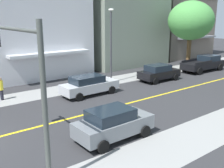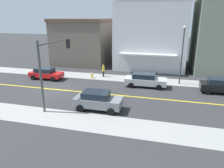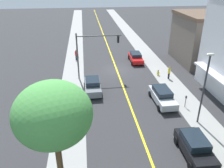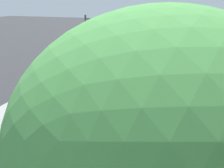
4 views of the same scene
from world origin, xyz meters
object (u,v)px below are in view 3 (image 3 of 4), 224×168
fire_hydrant (158,73)px  small_dog (77,56)px  street_tree_left_near (53,115)px  parking_meter (186,100)px  street_lamp (205,82)px  traffic_light_mast (92,48)px  black_sedan_left_curb (195,146)px  pedestrian_red_shirt (76,55)px  silver_sedan_left_curb (162,96)px  pedestrian_yellow_shirt (169,72)px  grey_sedan_right_curb (93,86)px  red_sedan_left_curb (136,57)px

fire_hydrant → small_dog: 14.26m
street_tree_left_near → parking_meter: size_ratio=6.01×
fire_hydrant → street_lamp: size_ratio=0.12×
traffic_light_mast → black_sedan_left_curb: traffic_light_mast is taller
parking_meter → pedestrian_red_shirt: size_ratio=0.79×
street_tree_left_near → silver_sedan_left_curb: street_tree_left_near is taller
parking_meter → pedestrian_red_shirt: pedestrian_red_shirt is taller
pedestrian_yellow_shirt → pedestrian_red_shirt: (12.49, -9.14, -0.06)m
traffic_light_mast → pedestrian_yellow_shirt: size_ratio=3.53×
silver_sedan_left_curb → small_dog: silver_sedan_left_curb is taller
fire_hydrant → pedestrian_yellow_shirt: pedestrian_yellow_shirt is taller
black_sedan_left_curb → pedestrian_red_shirt: size_ratio=2.61×
parking_meter → pedestrian_yellow_shirt: size_ratio=0.75×
black_sedan_left_curb → pedestrian_yellow_shirt: size_ratio=2.49×
fire_hydrant → parking_meter: size_ratio=0.64×
grey_sedan_right_curb → street_tree_left_near: bearing=-11.2°
red_sedan_left_curb → small_dog: size_ratio=6.69×
fire_hydrant → silver_sedan_left_curb: 7.53m
black_sedan_left_curb → small_dog: size_ratio=6.60×
fire_hydrant → black_sedan_left_curb: black_sedan_left_curb is taller
street_lamp → black_sedan_left_curb: bearing=60.5°
fire_hydrant → black_sedan_left_curb: 15.50m
traffic_light_mast → pedestrian_yellow_shirt: (-10.16, 1.70, -3.25)m
red_sedan_left_curb → black_sedan_left_curb: 21.09m
red_sedan_left_curb → small_dog: (9.35, -2.98, -0.41)m
parking_meter → street_lamp: 4.34m
fire_hydrant → pedestrian_yellow_shirt: bearing=129.5°
small_dog → street_lamp: bearing=71.6°
pedestrian_yellow_shirt → black_sedan_left_curb: bearing=46.4°
street_tree_left_near → black_sedan_left_curb: size_ratio=1.82×
fire_hydrant → small_dog: fire_hydrant is taller
fire_hydrant → grey_sedan_right_curb: 10.10m
street_tree_left_near → traffic_light_mast: bearing=-98.7°
street_lamp → street_tree_left_near: bearing=27.4°
parking_meter → pedestrian_red_shirt: bearing=-54.3°
parking_meter → silver_sedan_left_curb: 2.46m
traffic_light_mast → pedestrian_yellow_shirt: traffic_light_mast is taller
black_sedan_left_curb → pedestrian_yellow_shirt: pedestrian_yellow_shirt is taller
parking_meter → pedestrian_red_shirt: 20.10m
silver_sedan_left_curb → small_dog: 18.56m
fire_hydrant → street_tree_left_near: bearing=56.0°
parking_meter → small_dog: 20.72m
traffic_light_mast → red_sedan_left_curb: bearing=36.5°
street_lamp → red_sedan_left_curb: bearing=-82.3°
fire_hydrant → small_dog: (11.30, -8.70, -0.05)m
street_tree_left_near → street_lamp: 13.87m
pedestrian_yellow_shirt → small_dog: size_ratio=2.65×
grey_sedan_right_curb → small_dog: bearing=-171.6°
parking_meter → traffic_light_mast: size_ratio=0.21×
pedestrian_red_shirt → red_sedan_left_curb: bearing=-147.7°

